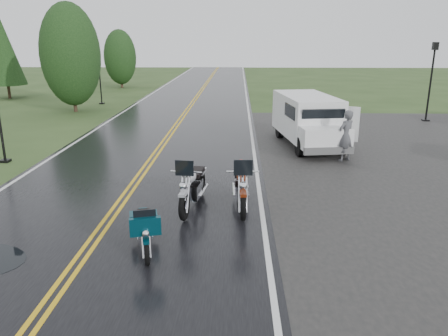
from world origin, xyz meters
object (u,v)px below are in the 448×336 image
(motorcycle_teal, at_px, (146,241))
(lamp_post_far_left, at_px, (100,77))
(van_white, at_px, (301,130))
(person_at_van, at_px, (346,137))
(motorcycle_red, at_px, (243,194))
(lamp_post_far_right, at_px, (431,82))
(motorcycle_silver, at_px, (184,194))

(motorcycle_teal, height_order, lamp_post_far_left, lamp_post_far_left)
(van_white, bearing_deg, lamp_post_far_left, 122.39)
(lamp_post_far_left, bearing_deg, person_at_van, -46.88)
(van_white, distance_m, lamp_post_far_left, 17.92)
(motorcycle_teal, relative_size, person_at_van, 1.03)
(lamp_post_far_left, bearing_deg, motorcycle_teal, -70.98)
(motorcycle_red, distance_m, lamp_post_far_left, 21.98)
(motorcycle_red, distance_m, lamp_post_far_right, 17.20)
(motorcycle_teal, distance_m, person_at_van, 9.71)
(person_at_van, relative_size, lamp_post_far_left, 0.51)
(lamp_post_far_right, bearing_deg, person_at_van, -127.36)
(motorcycle_silver, bearing_deg, person_at_van, 55.27)
(lamp_post_far_right, bearing_deg, motorcycle_teal, -126.48)
(motorcycle_red, bearing_deg, lamp_post_far_right, 51.91)
(motorcycle_teal, bearing_deg, motorcycle_silver, 63.71)
(motorcycle_red, height_order, person_at_van, person_at_van)
(lamp_post_far_left, distance_m, lamp_post_far_right, 20.39)
(motorcycle_silver, height_order, van_white, van_white)
(motorcycle_red, height_order, motorcycle_silver, motorcycle_red)
(lamp_post_far_left, height_order, lamp_post_far_right, lamp_post_far_right)
(motorcycle_teal, relative_size, motorcycle_silver, 0.77)
(motorcycle_red, bearing_deg, van_white, 68.16)
(motorcycle_red, relative_size, lamp_post_far_right, 0.59)
(motorcycle_teal, bearing_deg, lamp_post_far_left, 94.88)
(lamp_post_far_left, bearing_deg, van_white, -49.20)
(motorcycle_teal, distance_m, motorcycle_silver, 2.25)
(motorcycle_red, relative_size, motorcycle_silver, 1.01)
(person_at_van, xyz_separation_m, lamp_post_far_left, (-13.23, 14.13, 0.90))
(van_white, bearing_deg, motorcycle_teal, -124.29)
(motorcycle_red, height_order, van_white, van_white)
(motorcycle_red, height_order, lamp_post_far_right, lamp_post_far_right)
(motorcycle_red, xyz_separation_m, person_at_van, (3.75, 5.67, 0.19))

